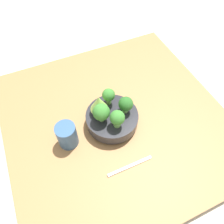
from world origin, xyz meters
TOP-DOWN VIEW (x-y plane):
  - ground_plane at (0.00, 0.00)m, footprint 6.00×6.00m
  - table at (0.00, 0.00)m, footprint 0.89×0.90m
  - bowl at (-0.03, -0.02)m, footprint 0.21×0.21m
  - romanesco_piece_far at (-0.07, 0.01)m, footprint 0.07×0.07m
  - broccoli_floret_back at (-0.01, 0.04)m, footprint 0.05×0.05m
  - broccoli_floret_front at (-0.03, -0.07)m, footprint 0.06×0.06m
  - broccoli_floret_left at (-0.07, -0.03)m, footprint 0.06×0.06m
  - broccoli_floret_right at (0.03, -0.02)m, footprint 0.06×0.06m
  - cup at (-0.21, -0.03)m, footprint 0.08×0.08m
  - fork at (-0.04, -0.21)m, footprint 0.17×0.01m

SIDE VIEW (x-z plane):
  - ground_plane at x=0.00m, z-range 0.00..0.00m
  - table at x=0.00m, z-range 0.00..0.04m
  - fork at x=-0.04m, z-range 0.04..0.05m
  - bowl at x=-0.03m, z-range 0.05..0.11m
  - cup at x=-0.21m, z-range 0.04..0.15m
  - broccoli_floret_right at x=0.03m, z-range 0.11..0.18m
  - broccoli_floret_front at x=-0.03m, z-range 0.11..0.19m
  - broccoli_floret_back at x=-0.01m, z-range 0.11..0.19m
  - broccoli_floret_left at x=-0.07m, z-range 0.11..0.20m
  - romanesco_piece_far at x=-0.07m, z-range 0.12..0.21m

